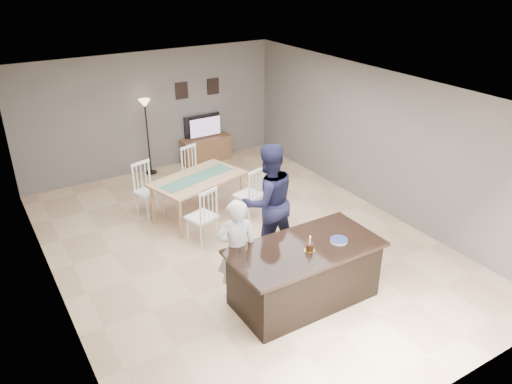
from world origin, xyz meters
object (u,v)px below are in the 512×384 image
tv_console (206,150)px  television (204,126)px  plate_stack (339,240)px  man (268,202)px  kitchen_island (304,273)px  birthday_cake (310,247)px  dining_table (198,184)px  floor_lamp (146,117)px  woman (237,251)px

tv_console → television: bearing=90.0°
plate_stack → man: bearing=100.0°
kitchen_island → plate_stack: plate_stack is taller
birthday_cake → dining_table: size_ratio=0.10×
man → floor_lamp: man is taller
plate_stack → floor_lamp: floor_lamp is taller
woman → birthday_cake: bearing=155.0°
man → floor_lamp: (-0.44, 4.28, 0.36)m
television → man: bearing=77.3°
plate_stack → dining_table: bearing=101.3°
man → plate_stack: (0.26, -1.45, -0.06)m
birthday_cake → dining_table: bearing=92.8°
dining_table → television: bearing=45.5°
television → dining_table: size_ratio=0.40×
kitchen_island → plate_stack: (0.48, -0.14, 0.47)m
woman → plate_stack: woman is taller
woman → man: size_ratio=0.81×
kitchen_island → dining_table: dining_table is taller
tv_console → man: 4.42m
television → woman: bearing=68.6°
television → floor_lamp: size_ratio=0.53×
tv_console → plate_stack: plate_stack is taller
plate_stack → dining_table: dining_table is taller
plate_stack → birthday_cake: bearing=176.4°
woman → plate_stack: bearing=166.7°
television → birthday_cake: 5.88m
television → dining_table: television is taller
television → dining_table: (-1.37, -2.52, -0.20)m
tv_console → birthday_cake: bearing=-102.1°
man → birthday_cake: size_ratio=8.60×
woman → man: (1.02, 0.76, 0.18)m
kitchen_island → floor_lamp: (-0.21, 5.59, 0.88)m
kitchen_island → television: (1.20, 5.64, 0.41)m
tv_console → television: (0.00, 0.07, 0.56)m
woman → plate_stack: (1.27, -0.69, 0.12)m
floor_lamp → tv_console: bearing=-0.8°
tv_console → floor_lamp: 1.75m
kitchen_island → birthday_cake: 0.51m
tv_console → floor_lamp: floor_lamp is taller
tv_console → birthday_cake: birthday_cake is taller
floor_lamp → birthday_cake: bearing=-88.0°
birthday_cake → plate_stack: 0.50m
plate_stack → woman: bearing=151.5°
tv_console → dining_table: size_ratio=0.52×
woman → birthday_cake: size_ratio=7.00×
tv_console → television: 0.57m
birthday_cake → floor_lamp: 5.71m
television → woman: (-1.99, -5.09, -0.07)m
plate_stack → floor_lamp: bearing=96.9°
kitchen_island → man: size_ratio=1.10×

